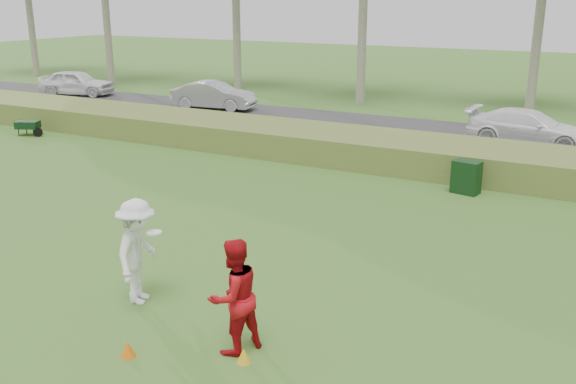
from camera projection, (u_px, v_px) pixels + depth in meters
The scene contains 12 objects.
ground at pixel (175, 329), 10.65m from camera, with size 120.00×120.00×0.00m, color #336020.
reed_strip at pixel (405, 153), 20.62m from camera, with size 80.00×3.00×0.90m, color #546829.
park_road at pixel (445, 136), 24.96m from camera, with size 80.00×6.00×0.06m, color #2D2D2D.
player_white at pixel (138, 251), 11.35m from camera, with size 1.07×1.40×1.93m.
player_red at pixel (234, 296), 9.76m from camera, with size 0.90×0.70×1.85m, color #B40F16.
cone_orange at pixel (128, 349), 9.81m from camera, with size 0.23×0.23×0.25m, color orange.
cone_yellow at pixel (244, 355), 9.65m from camera, with size 0.22×0.22×0.24m, color gold.
utility_cabinet at pixel (466, 177), 17.81m from camera, with size 0.74×0.46×0.92m, color black.
wheelbarrow at pixel (28, 125), 25.14m from camera, with size 1.21×0.82×0.57m.
car_left at pixel (76, 83), 34.79m from camera, with size 1.61×4.01×1.37m, color white.
car_mid at pixel (214, 95), 30.54m from camera, with size 1.39×3.99×1.31m, color silver.
car_right at pixel (529, 128), 23.23m from camera, with size 1.79×4.40×1.28m, color white.
Camera 1 is at (6.15, -7.48, 5.32)m, focal length 40.00 mm.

